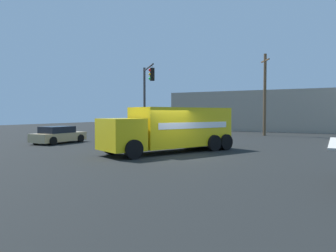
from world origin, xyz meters
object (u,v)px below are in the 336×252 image
at_px(sedan_tan, 58,135).
at_px(utility_pole, 265,93).
at_px(traffic_light_primary, 147,92).
at_px(delivery_truck, 172,128).

relative_size(sedan_tan, utility_pole, 0.51).
distance_m(traffic_light_primary, sedan_tan, 7.77).
bearing_deg(utility_pole, sedan_tan, -127.71).
xyz_separation_m(delivery_truck, utility_pole, (2.06, 17.10, 2.96)).
height_order(delivery_truck, traffic_light_primary, traffic_light_primary).
height_order(traffic_light_primary, utility_pole, utility_pole).
bearing_deg(sedan_tan, delivery_truck, -5.08).
xyz_separation_m(traffic_light_primary, utility_pole, (7.21, 11.64, 0.31)).
height_order(traffic_light_primary, sedan_tan, traffic_light_primary).
bearing_deg(utility_pole, delivery_truck, -96.86).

